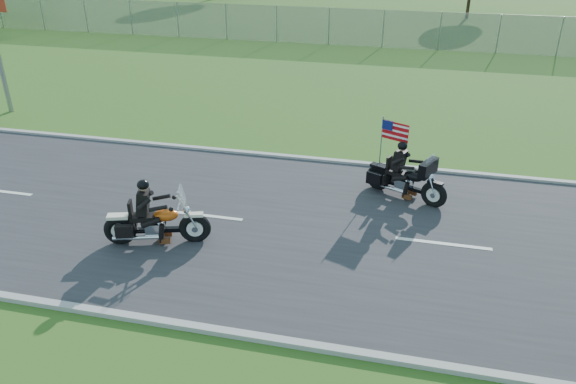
# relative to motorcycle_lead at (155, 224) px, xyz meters

# --- Properties ---
(ground) EXTENTS (420.00, 420.00, 0.00)m
(ground) POSITION_rel_motorcycle_lead_xyz_m (2.55, 1.42, -0.53)
(ground) COLOR #2F571B
(ground) RESTS_ON ground
(road) EXTENTS (120.00, 8.00, 0.04)m
(road) POSITION_rel_motorcycle_lead_xyz_m (2.55, 1.42, -0.51)
(road) COLOR #28282B
(road) RESTS_ON ground
(curb_north) EXTENTS (120.00, 0.18, 0.12)m
(curb_north) POSITION_rel_motorcycle_lead_xyz_m (2.55, 5.47, -0.48)
(curb_north) COLOR #9E9B93
(curb_north) RESTS_ON ground
(curb_south) EXTENTS (120.00, 0.18, 0.12)m
(curb_south) POSITION_rel_motorcycle_lead_xyz_m (2.55, -2.63, -0.48)
(curb_south) COLOR #9E9B93
(curb_south) RESTS_ON ground
(fence) EXTENTS (60.00, 0.03, 2.00)m
(fence) POSITION_rel_motorcycle_lead_xyz_m (-2.45, 21.42, 0.47)
(fence) COLOR gray
(fence) RESTS_ON ground
(motorcycle_lead) EXTENTS (2.43, 1.06, 1.67)m
(motorcycle_lead) POSITION_rel_motorcycle_lead_xyz_m (0.00, 0.00, 0.00)
(motorcycle_lead) COLOR black
(motorcycle_lead) RESTS_ON ground
(motorcycle_follow) EXTENTS (2.23, 1.27, 1.98)m
(motorcycle_follow) POSITION_rel_motorcycle_lead_xyz_m (5.54, 3.61, 0.02)
(motorcycle_follow) COLOR black
(motorcycle_follow) RESTS_ON ground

